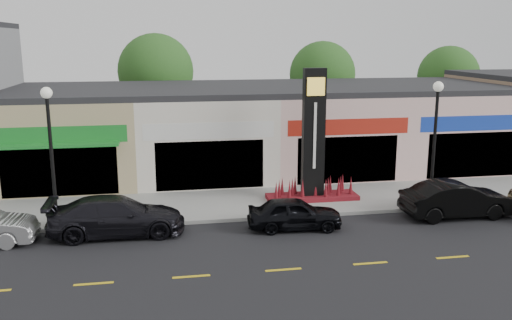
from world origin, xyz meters
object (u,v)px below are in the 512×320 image
(car_black_sedan, at_px, (295,213))
(car_black_conv, at_px, (457,200))
(pylon_sign, at_px, (313,154))
(lamp_west_near, at_px, (51,143))
(lamp_east_near, at_px, (435,131))
(car_dark_sedan, at_px, (117,216))

(car_black_sedan, height_order, car_black_conv, car_black_conv)
(pylon_sign, bearing_deg, lamp_west_near, -171.23)
(car_black_sedan, bearing_deg, car_black_conv, -83.18)
(lamp_west_near, bearing_deg, car_black_conv, -5.07)
(pylon_sign, bearing_deg, lamp_east_near, -18.75)
(pylon_sign, height_order, car_black_conv, pylon_sign)
(pylon_sign, bearing_deg, car_black_sedan, -116.41)
(car_dark_sedan, bearing_deg, pylon_sign, -71.46)
(lamp_west_near, relative_size, lamp_east_near, 1.00)
(pylon_sign, distance_m, car_black_conv, 6.45)
(car_black_sedan, distance_m, car_black_conv, 7.11)
(car_dark_sedan, distance_m, car_black_sedan, 6.92)
(lamp_east_near, bearing_deg, pylon_sign, 161.25)
(lamp_west_near, height_order, pylon_sign, pylon_sign)
(lamp_east_near, xyz_separation_m, car_black_sedan, (-6.69, -1.70, -2.84))
(lamp_west_near, height_order, lamp_east_near, same)
(lamp_west_near, distance_m, pylon_sign, 11.19)
(pylon_sign, xyz_separation_m, car_black_sedan, (-1.69, -3.40, -1.64))
(lamp_west_near, relative_size, car_black_conv, 1.18)
(car_black_conv, bearing_deg, car_black_sedan, 91.55)
(lamp_west_near, distance_m, car_black_sedan, 9.88)
(car_dark_sedan, height_order, car_black_conv, car_black_conv)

